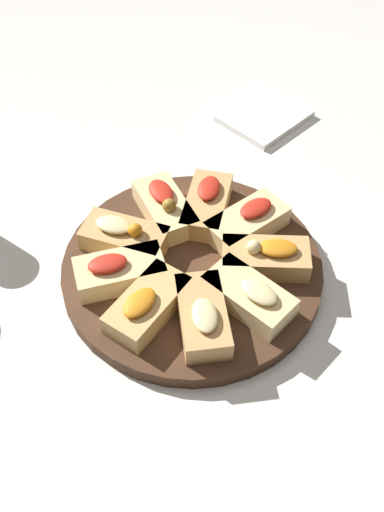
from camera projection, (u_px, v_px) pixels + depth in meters
name	position (u px, v px, depth m)	size (l,w,h in m)	color
ground_plane	(192.00, 274.00, 0.77)	(3.00, 3.00, 0.00)	silver
serving_board	(192.00, 269.00, 0.76)	(0.33, 0.33, 0.02)	#422819
focaccia_slice_0	(124.00, 237.00, 0.76)	(0.11, 0.11, 0.04)	tan
focaccia_slice_1	(119.00, 271.00, 0.73)	(0.11, 0.07, 0.04)	#E5C689
focaccia_slice_2	(147.00, 305.00, 0.69)	(0.12, 0.10, 0.04)	tan
focaccia_slice_3	(203.00, 316.00, 0.68)	(0.08, 0.12, 0.04)	tan
focaccia_slice_4	(249.00, 296.00, 0.70)	(0.09, 0.12, 0.04)	#E5C689
focaccia_slice_5	(266.00, 257.00, 0.74)	(0.12, 0.09, 0.04)	tan
focaccia_slice_6	(248.00, 222.00, 0.78)	(0.12, 0.08, 0.04)	#E5C689
focaccia_slice_7	(207.00, 204.00, 0.80)	(0.11, 0.12, 0.04)	tan
focaccia_slice_8	(163.00, 208.00, 0.79)	(0.06, 0.11, 0.04)	#E5C689
napkin_stack	(264.00, 116.00, 0.98)	(0.13, 0.11, 0.01)	white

